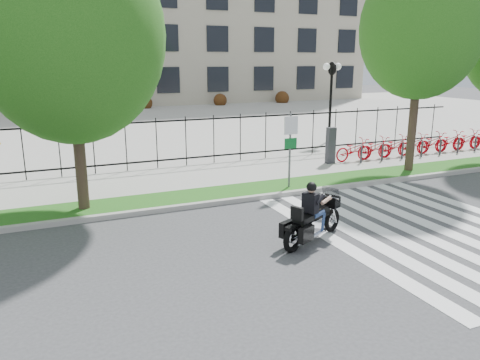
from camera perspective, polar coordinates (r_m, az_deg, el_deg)
name	(u,v)px	position (r m, az deg, el deg)	size (l,w,h in m)	color
ground	(258,258)	(10.68, 2.19, -9.50)	(120.00, 120.00, 0.00)	#3B3B3D
curb	(199,205)	(14.22, -5.01, -3.04)	(60.00, 0.20, 0.15)	#9F9C95
grass_verge	(190,198)	(14.99, -6.06, -2.14)	(60.00, 1.50, 0.15)	#225715
sidewalk	(170,180)	(17.31, -8.58, 0.03)	(60.00, 3.50, 0.15)	#98958E
plaza	(103,123)	(34.31, -16.39, 6.68)	(80.00, 34.00, 0.10)	#98958E
crosswalk_stripes	(422,228)	(13.36, 21.26, -5.47)	(5.70, 8.00, 0.01)	silver
iron_fence	(157,143)	(18.75, -10.12, 4.44)	(30.00, 0.06, 2.00)	black
office_building	(69,3)	(54.16, -20.17, 19.56)	(60.00, 21.90, 20.15)	#A39883
lamp_post_right	(331,82)	(25.24, 11.09, 11.61)	(1.06, 0.70, 4.25)	black
street_tree_1	(69,35)	(13.78, -20.09, 16.30)	(5.09, 5.09, 7.77)	#3B2B20
street_tree_2	(421,29)	(19.10, 21.23, 16.81)	(4.48, 4.48, 7.87)	#3B2B20
bike_share_station	(422,144)	(22.96, 21.30, 4.16)	(9.98, 0.86, 1.50)	#2D2D33
sign_pole_regulatory	(290,141)	(15.62, 6.16, 4.80)	(0.50, 0.09, 2.50)	#59595B
motorcycle_rider	(313,218)	(11.54, 8.93, -4.54)	(2.22, 1.30, 1.85)	black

